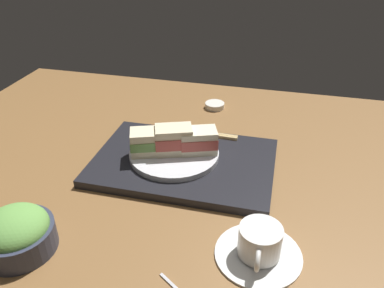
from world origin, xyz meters
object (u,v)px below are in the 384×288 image
chopsticks_pair (197,133)px  coffee_cup (259,245)px  sandwich_middle (174,140)px  sandwich_plate (174,154)px  small_sauce_dish (215,105)px  sandwich_near (198,141)px  sandwich_far (149,142)px  salad_bowl (16,233)px

chopsticks_pair → coffee_cup: bearing=118.3°
sandwich_middle → chopsticks_pair: size_ratio=0.47×
sandwich_plate → small_sauce_dish: sandwich_plate is taller
sandwich_near → sandwich_middle: (5.21, 1.63, 0.41)cm
sandwich_near → coffee_cup: size_ratio=0.64×
sandwich_far → sandwich_plate: bearing=-162.7°
sandwich_plate → sandwich_middle: bearing=0.0°
sandwich_middle → sandwich_far: bearing=17.3°
chopsticks_pair → small_sauce_dish: size_ratio=3.60×
sandwich_far → coffee_cup: bearing=140.9°
sandwich_far → salad_bowl: (13.21, 29.46, -2.48)cm
coffee_cup → small_sauce_dish: 56.68cm
salad_bowl → small_sauce_dish: 65.55cm
sandwich_near → small_sauce_dish: size_ratio=1.67×
salad_bowl → sandwich_near: bearing=-125.8°
chopsticks_pair → small_sauce_dish: (-0.67, -19.44, -1.48)cm
sandwich_plate → sandwich_near: (-5.21, -1.63, 3.31)cm
salad_bowl → small_sauce_dish: bearing=-109.5°
chopsticks_pair → sandwich_near: bearing=104.3°
sandwich_near → sandwich_plate: bearing=17.3°
salad_bowl → small_sauce_dish: salad_bowl is taller
sandwich_middle → coffee_cup: (-21.24, 23.13, -3.87)cm
sandwich_near → coffee_cup: (-16.03, 24.75, -3.46)cm
coffee_cup → chopsticks_pair: bearing=-61.7°
sandwich_near → small_sauce_dish: 29.53cm
sandwich_near → small_sauce_dish: bearing=-86.5°
small_sauce_dish → sandwich_plate: bearing=83.6°
small_sauce_dish → coffee_cup: bearing=108.3°
sandwich_near → coffee_cup: sandwich_near is taller
sandwich_plate → sandwich_middle: sandwich_middle is taller
sandwich_plate → small_sauce_dish: bearing=-96.4°
salad_bowl → small_sauce_dish: size_ratio=2.24×
sandwich_far → chopsticks_pair: bearing=-121.8°
sandwich_near → sandwich_middle: size_ratio=0.98×
sandwich_near → salad_bowl: sandwich_near is taller
salad_bowl → sandwich_middle: bearing=-120.6°
sandwich_plate → sandwich_near: size_ratio=2.15×
small_sauce_dish → sandwich_far: bearing=75.0°
sandwich_near → small_sauce_dish: (1.78, -29.04, -5.07)cm
sandwich_near → sandwich_far: 10.91cm
chopsticks_pair → salad_bowl: bearing=63.4°
sandwich_near → chopsticks_pair: 10.54cm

